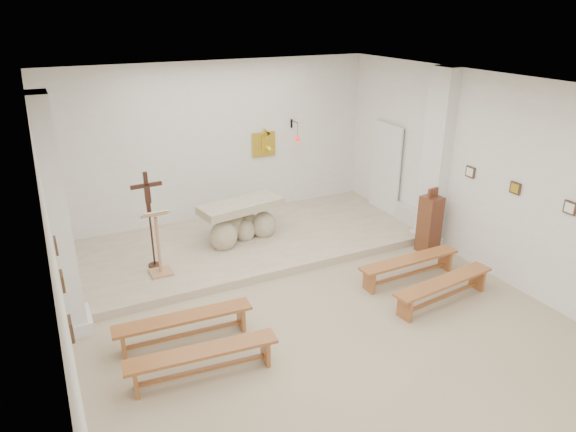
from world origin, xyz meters
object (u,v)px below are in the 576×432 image
donation_pedestal (429,224)px  altar (241,224)px  lectern (158,242)px  bench_right_front (409,264)px  bench_left_front (184,323)px  bench_right_second (444,286)px  crucifix_stand (149,213)px  bench_left_second (202,357)px

donation_pedestal → altar: bearing=144.2°
lectern → bench_right_front: bearing=-26.1°
bench_left_front → bench_right_second: size_ratio=1.00×
lectern → crucifix_stand: bearing=94.8°
lectern → bench_right_front: lectern is taller
donation_pedestal → bench_left_second: donation_pedestal is taller
bench_right_second → bench_left_second: bearing=173.7°
crucifix_stand → bench_right_second: bearing=-40.9°
crucifix_stand → donation_pedestal: crucifix_stand is taller
lectern → bench_right_front: size_ratio=0.63×
bench_right_front → bench_left_second: same height
crucifix_stand → bench_right_second: (3.95, -3.10, -0.86)m
crucifix_stand → bench_right_front: bearing=-32.3°
bench_left_front → bench_left_second: same height
donation_pedestal → bench_right_second: size_ratio=0.66×
lectern → crucifix_stand: (-0.03, 0.35, 0.41)m
bench_right_front → bench_left_second: 4.13m
altar → bench_right_front: bearing=-60.9°
lectern → bench_right_front: (3.92, -1.89, -0.45)m
altar → bench_left_front: bearing=-136.1°
altar → lectern: (-1.80, -0.73, 0.28)m
bench_right_front → bench_left_second: bearing=-169.1°
bench_left_front → donation_pedestal: bearing=12.0°
bench_left_front → bench_left_second: (0.00, -0.86, 0.00)m
donation_pedestal → bench_left_front: bearing=-177.2°
crucifix_stand → bench_left_front: 2.40m
altar → bench_right_second: 4.09m
donation_pedestal → bench_left_second: bearing=-168.0°
bench_right_second → bench_right_front: bearing=83.7°
lectern → bench_right_second: (3.92, -2.76, -0.45)m
donation_pedestal → bench_right_second: (-1.08, -1.63, -0.27)m
altar → bench_left_second: 3.99m
lectern → bench_right_front: 4.37m
lectern → donation_pedestal: (5.00, -1.13, -0.18)m
bench_left_front → bench_right_front: (4.04, 0.00, 0.00)m
bench_right_front → bench_right_second: bearing=-91.1°
crucifix_stand → donation_pedestal: size_ratio=1.35×
donation_pedestal → bench_left_second: size_ratio=0.66×
donation_pedestal → bench_right_second: 1.97m
crucifix_stand → donation_pedestal: (5.03, -1.48, -0.59)m
bench_right_second → crucifix_stand: bearing=135.5°
bench_left_front → bench_right_front: size_ratio=1.00×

